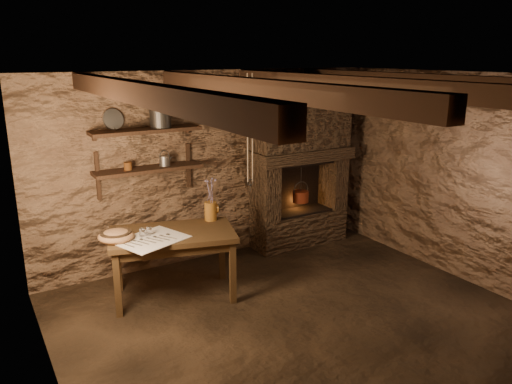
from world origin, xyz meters
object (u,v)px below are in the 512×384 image
stoneware_jug (211,202)px  work_table (174,262)px  wooden_bowl (116,236)px  red_pot (301,196)px  iron_stockpot (160,120)px

stoneware_jug → work_table: bearing=-165.7°
stoneware_jug → wooden_bowl: bearing=-176.9°
work_table → stoneware_jug: (0.53, 0.15, 0.56)m
work_table → wooden_bowl: size_ratio=4.03×
red_pot → work_table: bearing=-164.7°
wooden_bowl → iron_stockpot: iron_stockpot is taller
work_table → red_pot: red_pot is taller
work_table → stoneware_jug: size_ratio=2.98×
wooden_bowl → iron_stockpot: bearing=39.5°
iron_stockpot → red_pot: iron_stockpot is taller
stoneware_jug → iron_stockpot: 1.11m
wooden_bowl → red_pot: 2.72m
work_table → red_pot: 2.19m
wooden_bowl → red_pot: size_ratio=0.68×
work_table → red_pot: bearing=31.5°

